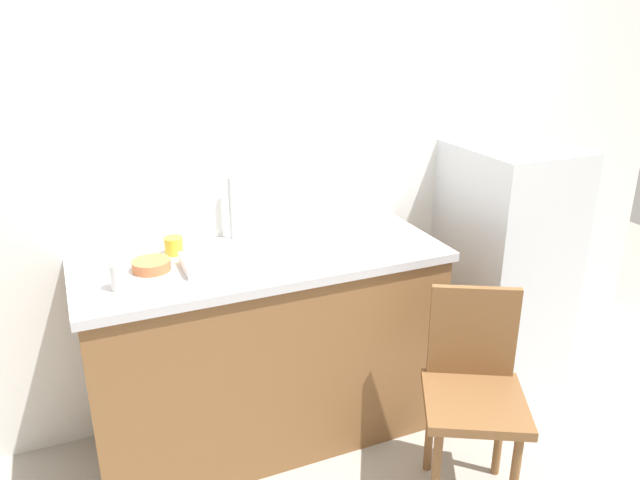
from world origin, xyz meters
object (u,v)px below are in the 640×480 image
Objects in this scene: dish_tray at (217,261)px; terracotta_bowl at (151,265)px; chair at (473,387)px; refrigerator at (503,266)px; cup_white at (119,277)px; cup_yellow at (174,246)px.

dish_tray is 1.78× the size of terracotta_bowl.
chair is at bearing -32.10° from terracotta_bowl.
refrigerator is at bearing -0.85° from terracotta_bowl.
dish_tray is at bearing 172.28° from chair.
terracotta_bowl is 1.50× the size of cup_white.
chair is 1.40m from cup_yellow.
dish_tray is 3.46× the size of cup_yellow.
cup_yellow is (-1.01, 0.85, 0.47)m from chair.
cup_white reaches higher than dish_tray.
cup_white is (-0.26, -0.28, 0.01)m from cup_yellow.
refrigerator reaches higher than cup_yellow.
cup_white reaches higher than terracotta_bowl.
terracotta_bowl is at bearing 179.15° from refrigerator.
terracotta_bowl is at bearing 44.61° from cup_white.
chair is 3.18× the size of dish_tray.
terracotta_bowl is at bearing 176.35° from chair.
cup_white is (-0.14, -0.14, 0.03)m from terracotta_bowl.
refrigerator is 0.97m from chair.
chair is 10.99× the size of cup_yellow.
refrigerator is at bearing 3.27° from cup_white.
dish_tray is (-0.87, 0.64, 0.46)m from chair.
cup_white is at bearing -133.06° from cup_yellow.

